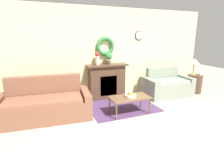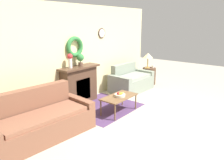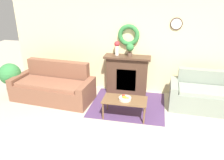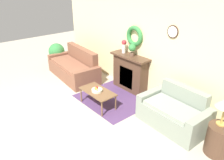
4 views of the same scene
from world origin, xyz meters
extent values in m
plane|color=#ADA38E|center=(0.00, 0.00, 0.00)|extent=(16.00, 16.00, 0.00)
cube|color=#4C335B|center=(-0.01, 1.85, 0.00)|extent=(1.80, 1.61, 0.01)
cube|color=beige|center=(0.00, 2.78, 1.35)|extent=(6.80, 0.06, 2.70)
cylinder|color=#382319|center=(1.02, 2.73, 1.89)|extent=(0.30, 0.02, 0.30)
cylinder|color=white|center=(1.02, 2.72, 1.89)|extent=(0.25, 0.01, 0.25)
torus|color=#337A3D|center=(-0.14, 2.68, 1.57)|extent=(0.56, 0.11, 0.56)
cube|color=#4C3323|center=(-0.14, 2.57, 0.50)|extent=(1.09, 0.34, 1.00)
cube|color=black|center=(-0.14, 2.42, 0.42)|extent=(0.52, 0.02, 0.60)
cube|color=orange|center=(-0.14, 2.41, 0.35)|extent=(0.42, 0.01, 0.33)
cube|color=#4C3323|center=(-0.14, 2.54, 1.03)|extent=(1.23, 0.41, 0.05)
cube|color=brown|center=(-1.96, 1.65, 0.22)|extent=(1.77, 0.85, 0.44)
cube|color=brown|center=(-1.93, 2.10, 0.47)|extent=(1.73, 0.34, 0.95)
cube|color=brown|center=(-1.01, 1.67, 0.29)|extent=(0.25, 0.91, 0.58)
cube|color=brown|center=(-1.96, 1.65, 0.48)|extent=(1.70, 0.78, 0.08)
cube|color=gray|center=(1.73, 1.96, 0.23)|extent=(1.16, 0.71, 0.46)
cube|color=gray|center=(1.75, 2.38, 0.44)|extent=(1.14, 0.24, 0.87)
cube|color=gray|center=(1.08, 2.08, 0.30)|extent=(0.21, 0.86, 0.60)
cube|color=gray|center=(2.38, 2.02, 0.30)|extent=(0.21, 0.86, 0.60)
cube|color=gray|center=(1.73, 1.96, 0.50)|extent=(1.11, 0.66, 0.08)
cube|color=brown|center=(-0.01, 1.29, 0.41)|extent=(0.98, 0.51, 0.03)
cylinder|color=brown|center=(-0.45, 1.08, 0.20)|extent=(0.04, 0.04, 0.40)
cylinder|color=brown|center=(0.44, 1.08, 0.20)|extent=(0.04, 0.04, 0.40)
cylinder|color=brown|center=(-0.45, 1.51, 0.20)|extent=(0.04, 0.04, 0.40)
cylinder|color=brown|center=(0.44, 1.51, 0.20)|extent=(0.04, 0.04, 0.40)
cylinder|color=beige|center=(0.00, 1.27, 0.46)|extent=(0.27, 0.27, 0.06)
sphere|color=#B2231E|center=(-0.04, 1.29, 0.51)|extent=(0.08, 0.08, 0.08)
sphere|color=orange|center=(0.00, 1.24, 0.51)|extent=(0.07, 0.07, 0.07)
sphere|color=orange|center=(-0.02, 1.25, 0.51)|extent=(0.07, 0.07, 0.07)
ellipsoid|color=yellow|center=(0.02, 1.24, 0.51)|extent=(0.17, 0.07, 0.04)
cylinder|color=#4C3323|center=(2.80, 1.99, 0.30)|extent=(0.48, 0.48, 0.60)
cylinder|color=#B28E42|center=(2.74, 2.04, 0.61)|extent=(0.17, 0.17, 0.02)
cylinder|color=#B28E42|center=(2.74, 2.04, 0.80)|extent=(0.04, 0.04, 0.35)
cone|color=beige|center=(2.74, 2.04, 1.06)|extent=(0.36, 0.36, 0.18)
cylinder|color=silver|center=(2.91, 1.90, 0.65)|extent=(0.09, 0.09, 0.10)
cylinder|color=silver|center=(-0.43, 2.57, 1.18)|extent=(0.10, 0.10, 0.26)
sphere|color=#B72D33|center=(-0.43, 2.57, 1.36)|extent=(0.14, 0.14, 0.14)
cylinder|color=brown|center=(-0.08, 2.55, 1.10)|extent=(0.13, 0.13, 0.10)
cylinder|color=#4C3823|center=(-0.08, 2.55, 1.18)|extent=(0.02, 0.02, 0.06)
sphere|color=#337A3D|center=(-0.08, 2.55, 1.29)|extent=(0.20, 0.20, 0.20)
camera|label=1|loc=(-1.89, -2.30, 1.87)|focal=28.00mm
camera|label=2|loc=(-4.17, -1.76, 2.23)|focal=35.00mm
camera|label=3|loc=(0.58, -2.96, 2.66)|focal=35.00mm
camera|label=4|loc=(3.92, -1.58, 3.02)|focal=35.00mm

